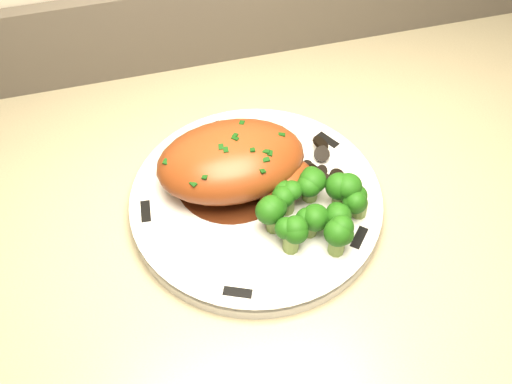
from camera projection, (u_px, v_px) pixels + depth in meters
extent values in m
cube|color=brown|center=(508.00, 342.00, 1.14)|extent=(2.07, 0.67, 0.89)
cylinder|color=silver|center=(256.00, 203.00, 0.72)|extent=(0.36, 0.36, 0.02)
cube|color=black|center=(328.00, 140.00, 0.77)|extent=(0.02, 0.03, 0.00)
cube|color=black|center=(210.00, 127.00, 0.78)|extent=(0.03, 0.02, 0.00)
cube|color=black|center=(146.00, 212.00, 0.70)|extent=(0.01, 0.03, 0.00)
cube|color=black|center=(238.00, 293.00, 0.64)|extent=(0.03, 0.02, 0.00)
cube|color=black|center=(359.00, 238.00, 0.68)|extent=(0.03, 0.03, 0.00)
cylinder|color=#3A170A|center=(232.00, 179.00, 0.73)|extent=(0.13, 0.13, 0.00)
ellipsoid|color=brown|center=(231.00, 161.00, 0.70)|extent=(0.17, 0.11, 0.06)
ellipsoid|color=brown|center=(279.00, 178.00, 0.70)|extent=(0.08, 0.06, 0.04)
cube|color=#0D350B|center=(183.00, 150.00, 0.68)|extent=(0.01, 0.01, 0.00)
cube|color=#0D350B|center=(201.00, 144.00, 0.68)|extent=(0.01, 0.01, 0.00)
cube|color=#0D350B|center=(220.00, 139.00, 0.68)|extent=(0.01, 0.01, 0.00)
cube|color=#0D350B|center=(238.00, 136.00, 0.68)|extent=(0.01, 0.01, 0.00)
cube|color=#0D350B|center=(256.00, 134.00, 0.69)|extent=(0.01, 0.01, 0.00)
cube|color=#0D350B|center=(273.00, 133.00, 0.69)|extent=(0.01, 0.01, 0.00)
cylinder|color=black|center=(327.00, 162.00, 0.74)|extent=(0.01, 0.01, 0.01)
cylinder|color=black|center=(324.00, 157.00, 0.74)|extent=(0.02, 0.02, 0.01)
cylinder|color=black|center=(319.00, 152.00, 0.74)|extent=(0.02, 0.02, 0.01)
cylinder|color=black|center=(313.00, 154.00, 0.75)|extent=(0.02, 0.02, 0.01)
cylinder|color=black|center=(305.00, 152.00, 0.75)|extent=(0.02, 0.02, 0.01)
cylinder|color=black|center=(298.00, 151.00, 0.75)|extent=(0.02, 0.02, 0.01)
cylinder|color=black|center=(290.00, 157.00, 0.75)|extent=(0.02, 0.02, 0.01)
cylinder|color=black|center=(284.00, 158.00, 0.74)|extent=(0.02, 0.02, 0.00)
cylinder|color=black|center=(280.00, 160.00, 0.74)|extent=(0.02, 0.02, 0.01)
cylinder|color=black|center=(278.00, 167.00, 0.74)|extent=(0.02, 0.02, 0.01)
cylinder|color=black|center=(278.00, 170.00, 0.73)|extent=(0.02, 0.02, 0.01)
cylinder|color=black|center=(281.00, 172.00, 0.73)|extent=(0.02, 0.02, 0.01)
cylinder|color=black|center=(286.00, 178.00, 0.73)|extent=(0.03, 0.03, 0.01)
cylinder|color=black|center=(292.00, 178.00, 0.72)|extent=(0.03, 0.03, 0.01)
cylinder|color=black|center=(300.00, 177.00, 0.72)|extent=(0.02, 0.03, 0.02)
cylinder|color=black|center=(308.00, 179.00, 0.73)|extent=(0.02, 0.02, 0.02)
cylinder|color=black|center=(315.00, 176.00, 0.73)|extent=(0.03, 0.03, 0.01)
cylinder|color=black|center=(322.00, 171.00, 0.73)|extent=(0.03, 0.03, 0.01)
cylinder|color=black|center=(325.00, 170.00, 0.73)|extent=(0.03, 0.03, 0.01)
cylinder|color=black|center=(327.00, 164.00, 0.74)|extent=(0.03, 0.03, 0.01)
cylinder|color=olive|center=(287.00, 204.00, 0.69)|extent=(0.02, 0.02, 0.02)
sphere|color=#0E3708|center=(287.00, 195.00, 0.68)|extent=(0.03, 0.03, 0.03)
cylinder|color=olive|center=(310.00, 192.00, 0.70)|extent=(0.02, 0.02, 0.02)
sphere|color=#0E3708|center=(311.00, 183.00, 0.69)|extent=(0.03, 0.03, 0.03)
cylinder|color=olive|center=(340.00, 197.00, 0.70)|extent=(0.02, 0.02, 0.02)
sphere|color=#0E3708|center=(342.00, 188.00, 0.69)|extent=(0.03, 0.03, 0.03)
cylinder|color=olive|center=(309.00, 226.00, 0.67)|extent=(0.02, 0.02, 0.02)
sphere|color=#0E3708|center=(310.00, 218.00, 0.66)|extent=(0.03, 0.03, 0.03)
cylinder|color=olive|center=(342.00, 223.00, 0.68)|extent=(0.02, 0.02, 0.02)
sphere|color=#0E3708|center=(344.00, 215.00, 0.66)|extent=(0.03, 0.03, 0.03)
cylinder|color=olive|center=(359.00, 208.00, 0.69)|extent=(0.02, 0.02, 0.02)
sphere|color=#0E3708|center=(361.00, 199.00, 0.68)|extent=(0.03, 0.03, 0.03)
cylinder|color=olive|center=(291.00, 243.00, 0.66)|extent=(0.02, 0.02, 0.02)
sphere|color=#0E3708|center=(292.00, 234.00, 0.65)|extent=(0.03, 0.03, 0.03)
cylinder|color=olive|center=(337.00, 245.00, 0.66)|extent=(0.02, 0.02, 0.02)
sphere|color=#0E3708|center=(338.00, 237.00, 0.65)|extent=(0.03, 0.03, 0.03)
cylinder|color=olive|center=(274.00, 222.00, 0.68)|extent=(0.02, 0.02, 0.02)
sphere|color=#0E3708|center=(274.00, 213.00, 0.66)|extent=(0.03, 0.03, 0.03)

